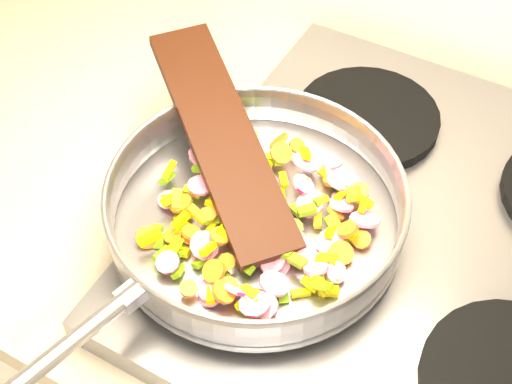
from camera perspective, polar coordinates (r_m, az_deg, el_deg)
The scene contains 6 objects.
cooktop at distance 0.87m, azimuth 13.47°, elevation -4.21°, with size 0.60×0.60×0.04m, color #939399.
grate_fl at distance 0.79m, azimuth 0.84°, elevation -6.27°, with size 0.19×0.19×0.02m, color black.
grate_bl at distance 0.96m, azimuth 8.92°, elevation 5.93°, with size 0.19×0.19×0.02m, color black.
saute_pan at distance 0.80m, azimuth -0.10°, elevation -1.02°, with size 0.38×0.54×0.06m.
vegetable_heap at distance 0.80m, azimuth 0.26°, elevation -2.07°, with size 0.26×0.26×0.05m.
wooden_spatula at distance 0.84m, azimuth -2.78°, elevation 4.45°, with size 0.33×0.08×0.02m, color black.
Camera 1 is at (-0.63, 1.13, 1.60)m, focal length 50.00 mm.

